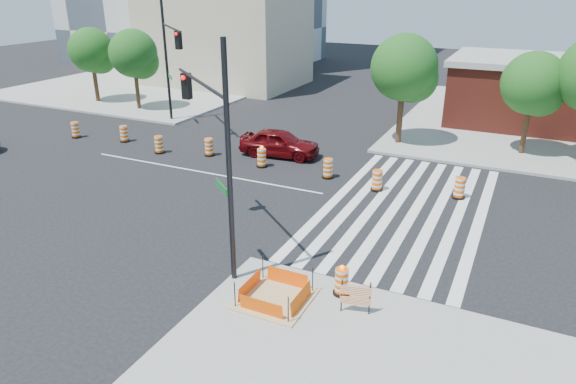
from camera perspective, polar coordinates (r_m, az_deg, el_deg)
name	(u,v)px	position (r m, az deg, el deg)	size (l,w,h in m)	color
ground	(201,172)	(27.69, -9.67, 2.23)	(120.00, 120.00, 0.00)	black
sidewalk_ne	(571,128)	(40.29, 28.91, 6.25)	(22.00, 22.00, 0.15)	gray
sidewalk_nw	(152,85)	(52.17, -14.85, 11.43)	(22.00, 22.00, 0.15)	gray
crosswalk_east	(405,208)	(23.51, 12.86, -1.78)	(6.75, 13.50, 0.01)	silver
lane_centerline	(201,172)	(27.69, -9.67, 2.24)	(14.00, 0.12, 0.01)	silver
excavation_pit	(275,297)	(16.45, -1.48, -11.63)	(2.20, 2.20, 0.90)	tan
beige_midrise	(225,31)	(51.18, -7.01, 17.37)	(14.00, 10.00, 10.00)	tan
red_coupe	(280,143)	(29.58, -0.94, 5.48)	(1.85, 4.61, 1.57)	#51060A
signal_pole_se	(213,132)	(17.21, -8.35, 6.62)	(4.59, 3.95, 7.83)	black
signal_pole_nw	(170,50)	(35.77, -13.03, 15.09)	(4.78, 4.45, 8.44)	black
pit_drum	(342,282)	(16.58, 5.97, -9.93)	(0.54, 0.54, 1.05)	black
barricade	(356,295)	(15.71, 7.53, -11.32)	(0.91, 0.28, 1.10)	#F95C05
tree_north_a	(92,53)	(45.42, -20.93, 14.25)	(3.58, 3.54, 6.01)	#382314
tree_north_b	(134,56)	(41.63, -16.71, 14.25)	(3.61, 3.61, 6.13)	#382314
tree_north_c	(405,71)	(31.74, 12.84, 12.93)	(3.94, 3.91, 6.65)	#382314
tree_north_d	(534,87)	(31.98, 25.63, 10.49)	(3.48, 3.48, 5.92)	#382314
median_drum_0	(76,130)	(35.97, -22.53, 6.35)	(0.60, 0.60, 1.02)	black
median_drum_1	(124,134)	(33.98, -17.75, 6.13)	(0.60, 0.60, 1.02)	black
median_drum_2	(159,145)	(31.12, -14.14, 5.07)	(0.60, 0.60, 1.02)	black
median_drum_3	(209,148)	(30.08, -8.76, 4.89)	(0.60, 0.60, 1.02)	black
median_drum_4	(262,158)	(27.93, -2.94, 3.77)	(0.60, 0.60, 1.18)	black
median_drum_5	(328,169)	(26.38, 4.46, 2.56)	(0.60, 0.60, 1.02)	black
median_drum_6	(377,181)	(25.08, 9.87, 1.21)	(0.60, 0.60, 1.02)	black
median_drum_7	(459,189)	(25.12, 18.51, 0.36)	(0.60, 0.60, 1.02)	black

